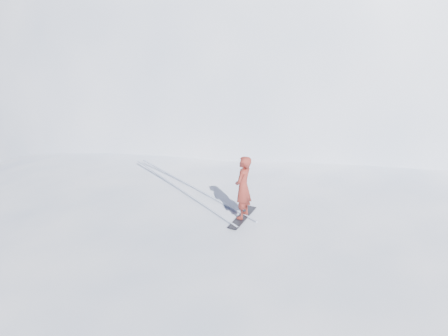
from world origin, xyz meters
name	(u,v)px	position (x,y,z in m)	size (l,w,h in m)	color
ground	(314,325)	(0.00, 0.00, 0.00)	(400.00, 400.00, 0.00)	white
near_ridge	(276,258)	(1.00, 3.00, 0.00)	(36.00, 28.00, 4.80)	white
summit_peak	(309,83)	(22.00, 26.00, 0.00)	(60.00, 56.00, 56.00)	white
peak_shoulder	(237,112)	(10.00, 20.00, 0.00)	(28.00, 24.00, 18.00)	white
wind_bumps	(251,288)	(-0.56, 2.12, 0.00)	(16.00, 14.40, 1.00)	white
snowboard	(243,217)	(-0.88, 2.15, 2.41)	(1.40, 0.26, 0.02)	black
snowboarder	(243,187)	(-0.88, 2.15, 3.29)	(0.63, 0.41, 1.73)	maroon
board_tracks	(186,187)	(-1.37, 4.72, 2.42)	(1.22, 5.98, 0.04)	silver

